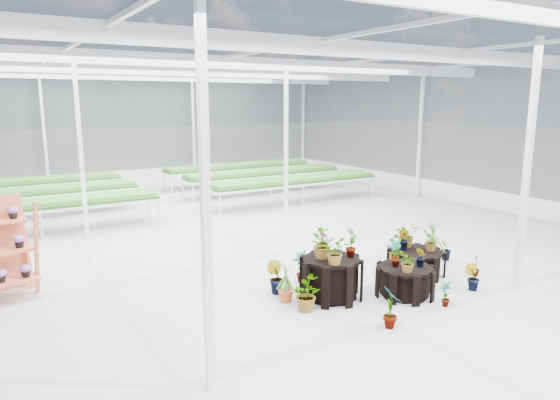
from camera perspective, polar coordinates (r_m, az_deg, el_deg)
ground_plane at (r=11.05m, az=-1.72°, el=-6.93°), size 24.00×24.00×0.00m
greenhouse_shell at (r=10.56m, az=-1.79°, el=4.75°), size 18.00×24.00×4.50m
steel_frame at (r=10.56m, az=-1.79°, el=4.75°), size 18.00×24.00×4.50m
nursery_benches at (r=17.41m, az=-13.39°, el=0.92°), size 16.00×7.00×0.84m
plinth_tall at (r=8.98m, az=5.86°, el=-8.86°), size 1.11×1.11×0.74m
plinth_mid at (r=9.34m, az=14.08°, el=-8.98°), size 1.34×1.34×0.54m
plinth_low at (r=10.48m, az=15.26°, el=-6.90°), size 1.18×1.18×0.50m
nursery_plants at (r=9.68m, az=10.02°, el=-6.48°), size 4.57×2.99×1.31m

